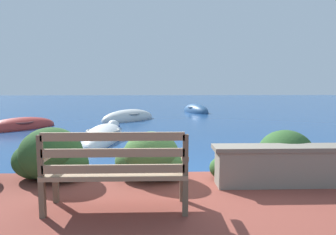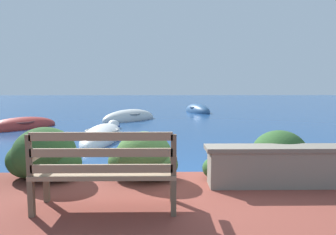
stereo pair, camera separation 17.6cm
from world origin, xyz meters
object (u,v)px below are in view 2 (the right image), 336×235
at_px(rowboat_far, 129,119).
at_px(mooring_buoy, 113,126).
at_px(rowboat_mid, 21,127).
at_px(rowboat_nearest, 102,137).
at_px(rowboat_outer, 198,111).
at_px(park_bench, 105,169).

xyz_separation_m(rowboat_far, mooring_buoy, (-0.32, -2.49, 0.01)).
height_order(rowboat_far, mooring_buoy, rowboat_far).
relative_size(rowboat_mid, rowboat_far, 0.99).
distance_m(rowboat_nearest, mooring_buoy, 2.25).
relative_size(rowboat_mid, rowboat_outer, 1.04).
relative_size(rowboat_nearest, mooring_buoy, 6.38).
bearing_deg(rowboat_far, rowboat_outer, -0.05).
distance_m(rowboat_mid, mooring_buoy, 3.46).
height_order(rowboat_mid, mooring_buoy, rowboat_mid).
bearing_deg(rowboat_mid, park_bench, 69.12).
height_order(rowboat_far, rowboat_outer, rowboat_far).
xyz_separation_m(rowboat_mid, rowboat_outer, (7.35, 6.30, 0.01)).
bearing_deg(rowboat_far, mooring_buoy, -144.22).
relative_size(park_bench, rowboat_outer, 0.59).
xyz_separation_m(park_bench, rowboat_far, (-0.90, 10.36, -0.63)).
distance_m(rowboat_mid, rowboat_outer, 9.68).
height_order(park_bench, mooring_buoy, park_bench).
bearing_deg(rowboat_outer, park_bench, 149.05).
bearing_deg(park_bench, rowboat_nearest, 95.59).
relative_size(park_bench, mooring_buoy, 3.14).
relative_size(park_bench, rowboat_far, 0.57).
distance_m(rowboat_far, mooring_buoy, 2.51).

